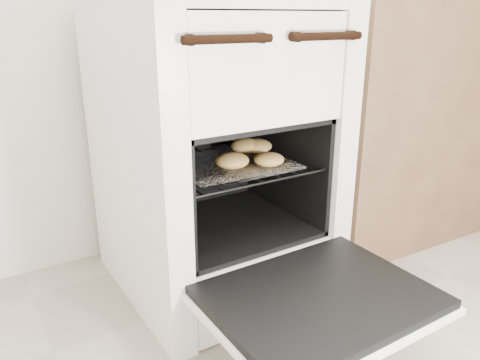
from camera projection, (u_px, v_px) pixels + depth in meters
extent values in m
cube|color=white|center=(213.00, 147.00, 1.57)|extent=(0.65, 0.69, 0.99)
cylinder|color=black|center=(229.00, 39.00, 1.08)|extent=(0.24, 0.02, 0.02)
cylinder|color=black|center=(327.00, 36.00, 1.23)|extent=(0.24, 0.02, 0.02)
cube|color=black|center=(320.00, 297.00, 1.21)|extent=(0.56, 0.43, 0.03)
cube|color=white|center=(319.00, 304.00, 1.22)|extent=(0.58, 0.45, 0.02)
cylinder|color=black|center=(159.00, 176.00, 1.40)|extent=(0.01, 0.45, 0.01)
cylinder|color=black|center=(283.00, 153.00, 1.63)|extent=(0.01, 0.45, 0.01)
cylinder|color=black|center=(264.00, 183.00, 1.34)|extent=(0.46, 0.01, 0.01)
cylinder|color=black|center=(196.00, 149.00, 1.68)|extent=(0.46, 0.01, 0.01)
cylinder|color=black|center=(171.00, 174.00, 1.42)|extent=(0.01, 0.43, 0.01)
cylinder|color=black|center=(190.00, 170.00, 1.45)|extent=(0.01, 0.43, 0.01)
cylinder|color=black|center=(208.00, 167.00, 1.48)|extent=(0.01, 0.43, 0.01)
cylinder|color=black|center=(226.00, 164.00, 1.51)|extent=(0.01, 0.43, 0.01)
cylinder|color=black|center=(243.00, 161.00, 1.54)|extent=(0.01, 0.43, 0.01)
cylinder|color=black|center=(259.00, 158.00, 1.58)|extent=(0.01, 0.43, 0.01)
cylinder|color=black|center=(274.00, 155.00, 1.61)|extent=(0.01, 0.43, 0.01)
cube|color=white|center=(229.00, 164.00, 1.49)|extent=(0.37, 0.32, 0.01)
ellipsoid|color=tan|center=(257.00, 146.00, 1.59)|extent=(0.14, 0.14, 0.05)
ellipsoid|color=tan|center=(246.00, 146.00, 1.59)|extent=(0.14, 0.14, 0.05)
ellipsoid|color=tan|center=(232.00, 160.00, 1.43)|extent=(0.13, 0.13, 0.05)
ellipsoid|color=tan|center=(269.00, 159.00, 1.45)|extent=(0.11, 0.11, 0.04)
cube|color=brown|center=(393.00, 114.00, 2.09)|extent=(1.03, 0.71, 1.00)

